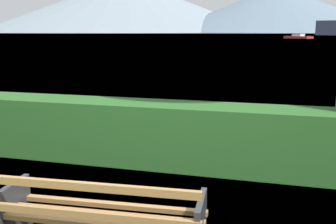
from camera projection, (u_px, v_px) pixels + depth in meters
water_surface at (273, 34)px, 295.15m from camera, size 620.00×620.00×0.00m
park_bench at (101, 219)px, 3.39m from camera, size 1.84×0.69×0.87m
hedge_row at (176, 135)px, 5.95m from camera, size 10.39×0.75×0.96m
fishing_boat_near at (298, 37)px, 111.99m from camera, size 8.04×7.72×1.33m
distant_hills at (276, 4)px, 531.66m from camera, size 932.67×493.91×83.99m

